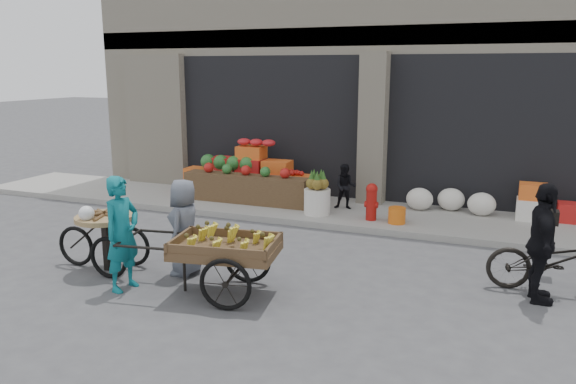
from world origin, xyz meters
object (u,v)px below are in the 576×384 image
at_px(banana_cart, 222,244).
at_px(vendor_woman, 122,233).
at_px(seated_person, 345,187).
at_px(orange_bucket, 397,215).
at_px(vendor_grey, 185,227).
at_px(tricycle_cart, 105,233).
at_px(cyclist, 542,243).
at_px(bicycle, 555,260).
at_px(fire_hydrant, 372,200).
at_px(pineapple_bin, 317,202).

bearing_deg(banana_cart, vendor_woman, -175.84).
bearing_deg(seated_person, orange_bucket, -40.26).
distance_m(orange_bucket, vendor_grey, 4.22).
distance_m(tricycle_cart, cyclist, 6.03).
bearing_deg(bicycle, banana_cart, 106.27).
height_order(fire_hydrant, tricycle_cart, tricycle_cart).
xyz_separation_m(orange_bucket, tricycle_cart, (-3.59, -3.74, 0.30)).
distance_m(fire_hydrant, vendor_grey, 3.98).
xyz_separation_m(vendor_grey, cyclist, (4.74, 0.81, 0.08)).
distance_m(tricycle_cart, vendor_grey, 1.22).
xyz_separation_m(banana_cart, vendor_woman, (-1.34, -0.32, 0.09)).
bearing_deg(tricycle_cart, orange_bucket, 44.00).
height_order(fire_hydrant, seated_person, seated_person).
bearing_deg(bicycle, tricycle_cart, 97.48).
distance_m(seated_person, vendor_grey, 4.31).
xyz_separation_m(vendor_grey, bicycle, (4.94, 1.21, -0.25)).
xyz_separation_m(pineapple_bin, cyclist, (3.93, -2.72, 0.41)).
distance_m(pineapple_bin, seated_person, 0.75).
bearing_deg(vendor_woman, vendor_grey, -22.07).
distance_m(vendor_woman, bicycle, 5.78).
height_order(vendor_woman, bicycle, vendor_woman).
distance_m(orange_bucket, bicycle, 3.37).
height_order(pineapple_bin, cyclist, cyclist).
bearing_deg(orange_bucket, vendor_grey, -125.16).
xyz_separation_m(pineapple_bin, bicycle, (4.13, -2.32, 0.08)).
relative_size(pineapple_bin, seated_person, 0.56).
bearing_deg(orange_bucket, pineapple_bin, 176.42).
bearing_deg(seated_person, tricycle_cart, -128.32).
bearing_deg(seated_person, cyclist, -53.30).
relative_size(fire_hydrant, vendor_woman, 0.45).
bearing_deg(vendor_woman, orange_bucket, -26.75).
bearing_deg(banana_cart, cyclist, 9.42).
bearing_deg(bicycle, seated_person, 45.42).
bearing_deg(pineapple_bin, bicycle, -29.38).
bearing_deg(vendor_grey, orange_bucket, 137.67).
xyz_separation_m(orange_bucket, vendor_grey, (-2.42, -3.43, 0.43)).
xyz_separation_m(tricycle_cart, cyclist, (5.92, 1.12, 0.21)).
bearing_deg(cyclist, vendor_woman, 100.85).
distance_m(orange_bucket, tricycle_cart, 5.20).
xyz_separation_m(fire_hydrant, vendor_grey, (-1.92, -3.48, 0.20)).
bearing_deg(vendor_woman, cyclist, -65.32).
bearing_deg(banana_cart, pineapple_bin, 81.65).
relative_size(seated_person, vendor_grey, 0.66).
bearing_deg(fire_hydrant, pineapple_bin, 177.40).
bearing_deg(orange_bucket, tricycle_cart, -133.84).
bearing_deg(fire_hydrant, cyclist, -43.41).
bearing_deg(orange_bucket, fire_hydrant, 174.29).
height_order(vendor_woman, tricycle_cart, vendor_woman).
bearing_deg(pineapple_bin, vendor_grey, -103.03).
distance_m(pineapple_bin, bicycle, 4.74).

